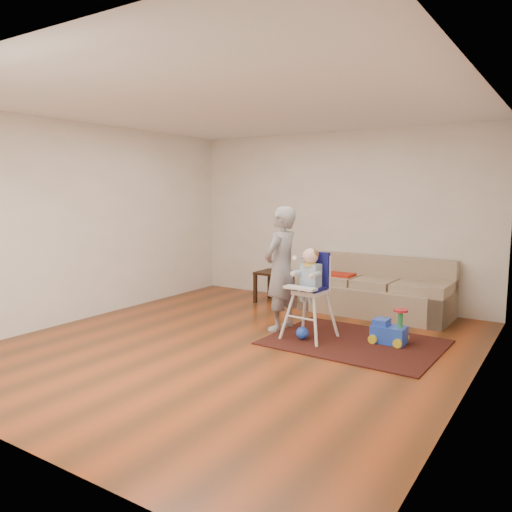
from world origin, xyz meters
The scene contains 9 objects.
ground centered at (0.00, 0.00, 0.00)m, with size 5.50×5.50×0.00m, color #542C13.
room_envelope centered at (0.00, 0.53, 1.88)m, with size 5.04×5.52×2.72m.
sofa centered at (0.83, 2.30, 0.41)m, with size 2.13×0.91×0.81m.
side_table centered at (-0.81, 2.18, 0.25)m, with size 0.50×0.50×0.50m, color black, non-canonical shape.
area_rug centered at (1.11, 0.81, 0.01)m, with size 1.94×1.46×0.02m, color black.
ride_on_toy centered at (1.47, 0.99, 0.23)m, with size 0.39×0.28×0.42m, color blue, non-canonical shape.
toy_ball centered at (0.56, 0.56, 0.09)m, with size 0.15×0.15×0.15m, color blue.
high_chair centered at (0.59, 0.68, 0.53)m, with size 0.55×0.55×1.11m.
adult centered at (0.10, 0.84, 0.79)m, with size 0.58×0.38×1.59m, color gray.
Camera 1 is at (3.24, -4.60, 1.78)m, focal length 35.00 mm.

